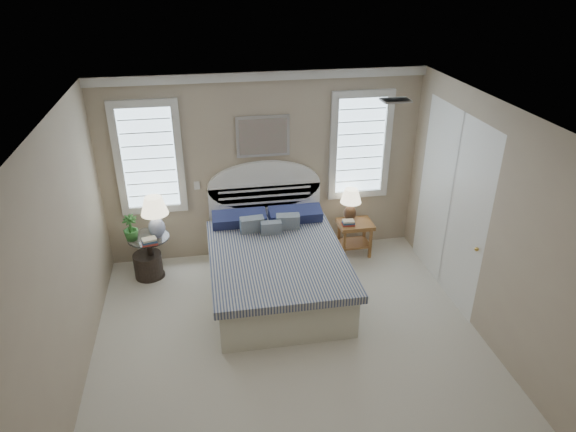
{
  "coord_description": "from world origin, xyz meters",
  "views": [
    {
      "loc": [
        -0.84,
        -4.25,
        4.03
      ],
      "look_at": [
        0.09,
        1.0,
        1.32
      ],
      "focal_mm": 32.0,
      "sensor_mm": 36.0,
      "label": 1
    }
  ],
  "objects_px": {
    "bed": "(275,264)",
    "lamp_right": "(351,201)",
    "lamp_left": "(155,213)",
    "nightstand_right": "(355,231)",
    "floor_pot": "(148,265)",
    "side_table_left": "(150,252)"
  },
  "relations": [
    {
      "from": "nightstand_right",
      "to": "side_table_left",
      "type": "bearing_deg",
      "value": -178.06
    },
    {
      "from": "bed",
      "to": "lamp_right",
      "type": "relative_size",
      "value": 4.55
    },
    {
      "from": "nightstand_right",
      "to": "floor_pot",
      "type": "bearing_deg",
      "value": -178.26
    },
    {
      "from": "nightstand_right",
      "to": "lamp_right",
      "type": "bearing_deg",
      "value": 119.59
    },
    {
      "from": "floor_pot",
      "to": "lamp_left",
      "type": "distance_m",
      "value": 0.83
    },
    {
      "from": "nightstand_right",
      "to": "floor_pot",
      "type": "distance_m",
      "value": 3.01
    },
    {
      "from": "bed",
      "to": "floor_pot",
      "type": "relative_size",
      "value": 5.84
    },
    {
      "from": "bed",
      "to": "lamp_right",
      "type": "distance_m",
      "value": 1.54
    },
    {
      "from": "side_table_left",
      "to": "lamp_left",
      "type": "height_order",
      "value": "lamp_left"
    },
    {
      "from": "side_table_left",
      "to": "lamp_left",
      "type": "relative_size",
      "value": 1.06
    },
    {
      "from": "floor_pot",
      "to": "lamp_left",
      "type": "bearing_deg",
      "value": -4.0
    },
    {
      "from": "side_table_left",
      "to": "nightstand_right",
      "type": "xyz_separation_m",
      "value": [
        2.95,
        0.1,
        -0.0
      ]
    },
    {
      "from": "bed",
      "to": "floor_pot",
      "type": "xyz_separation_m",
      "value": [
        -1.7,
        0.6,
        -0.21
      ]
    },
    {
      "from": "lamp_left",
      "to": "nightstand_right",
      "type": "bearing_deg",
      "value": 2.11
    },
    {
      "from": "bed",
      "to": "lamp_left",
      "type": "distance_m",
      "value": 1.74
    },
    {
      "from": "floor_pot",
      "to": "side_table_left",
      "type": "bearing_deg",
      "value": -9.26
    },
    {
      "from": "lamp_right",
      "to": "lamp_left",
      "type": "bearing_deg",
      "value": -175.71
    },
    {
      "from": "floor_pot",
      "to": "bed",
      "type": "bearing_deg",
      "value": -19.43
    },
    {
      "from": "bed",
      "to": "lamp_right",
      "type": "bearing_deg",
      "value": 32.66
    },
    {
      "from": "side_table_left",
      "to": "nightstand_right",
      "type": "height_order",
      "value": "side_table_left"
    },
    {
      "from": "lamp_right",
      "to": "floor_pot",
      "type": "bearing_deg",
      "value": -176.22
    },
    {
      "from": "bed",
      "to": "lamp_right",
      "type": "height_order",
      "value": "bed"
    }
  ]
}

